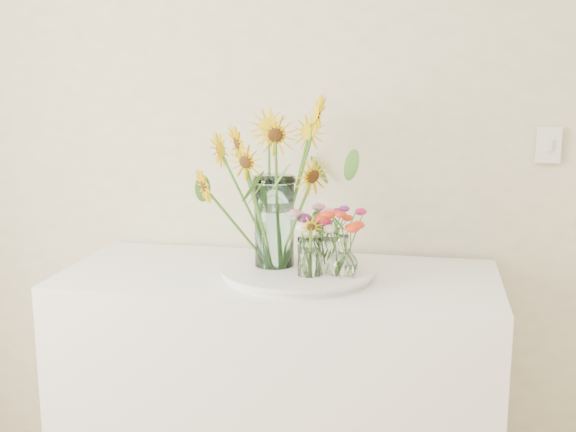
# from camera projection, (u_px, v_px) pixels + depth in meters

# --- Properties ---
(counter) EXTENTS (1.40, 0.60, 0.90)m
(counter) POSITION_uv_depth(u_px,v_px,m) (279.00, 402.00, 2.42)
(counter) COLOR white
(counter) RESTS_ON ground_plane
(tray) EXTENTS (0.46, 0.46, 0.02)m
(tray) POSITION_uv_depth(u_px,v_px,m) (298.00, 273.00, 2.28)
(tray) COLOR white
(tray) RESTS_ON counter
(mason_jar) EXTENTS (0.17, 0.17, 0.29)m
(mason_jar) POSITION_uv_depth(u_px,v_px,m) (274.00, 222.00, 2.28)
(mason_jar) COLOR #BCEAED
(mason_jar) RESTS_ON tray
(sunflower_bouquet) EXTENTS (1.04, 1.04, 0.55)m
(sunflower_bouquet) POSITION_uv_depth(u_px,v_px,m) (274.00, 182.00, 2.26)
(sunflower_bouquet) COLOR #E1B104
(sunflower_bouquet) RESTS_ON tray
(small_vase_a) EXTENTS (0.10, 0.10, 0.12)m
(small_vase_a) POSITION_uv_depth(u_px,v_px,m) (309.00, 257.00, 2.19)
(small_vase_a) COLOR white
(small_vase_a) RESTS_ON tray
(wildflower_posy_a) EXTENTS (0.20, 0.20, 0.21)m
(wildflower_posy_a) POSITION_uv_depth(u_px,v_px,m) (309.00, 243.00, 2.18)
(wildflower_posy_a) COLOR red
(wildflower_posy_a) RESTS_ON tray
(small_vase_b) EXTENTS (0.10, 0.10, 0.13)m
(small_vase_b) POSITION_uv_depth(u_px,v_px,m) (343.00, 256.00, 2.19)
(small_vase_b) COLOR white
(small_vase_b) RESTS_ON tray
(wildflower_posy_b) EXTENTS (0.21, 0.21, 0.22)m
(wildflower_posy_b) POSITION_uv_depth(u_px,v_px,m) (344.00, 241.00, 2.18)
(wildflower_posy_b) COLOR red
(wildflower_posy_b) RESTS_ON tray
(small_vase_c) EXTENTS (0.09, 0.09, 0.12)m
(small_vase_c) POSITION_uv_depth(u_px,v_px,m) (329.00, 245.00, 2.34)
(small_vase_c) COLOR white
(small_vase_c) RESTS_ON tray
(wildflower_posy_c) EXTENTS (0.18, 0.18, 0.21)m
(wildflower_posy_c) POSITION_uv_depth(u_px,v_px,m) (329.00, 232.00, 2.33)
(wildflower_posy_c) COLOR red
(wildflower_posy_c) RESTS_ON tray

